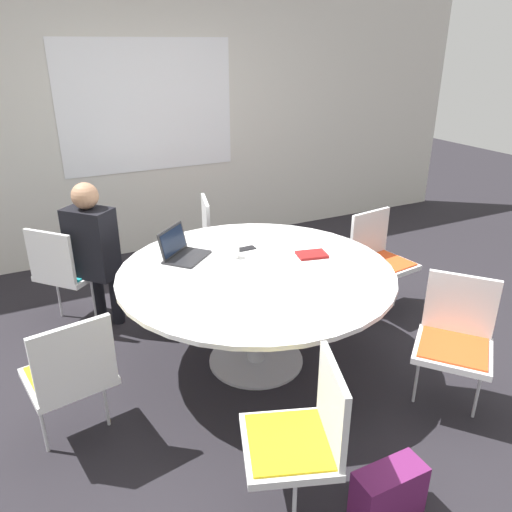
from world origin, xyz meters
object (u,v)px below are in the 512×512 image
object	(u,v)px
chair_0	(65,268)
person_0	(93,245)
chair_5	(220,235)
laptop	(181,251)
coffee_cup	(234,252)
chair_4	(379,254)
chair_3	(455,335)
spiral_notebook	(312,255)
cell_phone	(246,249)
chair_2	(303,432)
handbag	(388,493)
chair_1	(71,371)

from	to	relation	value
chair_0	person_0	distance (m)	0.32
chair_5	laptop	distance (m)	1.10
chair_5	coffee_cup	xyz separation A→B (m)	(-0.31, -1.02, 0.27)
chair_4	chair_5	xyz separation A→B (m)	(-1.01, 1.03, 0.00)
chair_4	person_0	bearing A→B (deg)	-27.44
chair_5	chair_3	bearing A→B (deg)	30.19
laptop	spiral_notebook	distance (m)	0.94
coffee_cup	chair_3	bearing A→B (deg)	-52.45
cell_phone	chair_2	bearing A→B (deg)	-106.51
chair_4	cell_phone	bearing A→B (deg)	-13.32
chair_4	laptop	size ratio (longest dim) A/B	2.10
chair_5	handbag	distance (m)	2.75
chair_1	spiral_notebook	bearing A→B (deg)	0.61
coffee_cup	chair_1	bearing A→B (deg)	-156.16
chair_3	chair_0	bearing A→B (deg)	3.97
chair_3	spiral_notebook	size ratio (longest dim) A/B	3.62
person_0	chair_2	bearing A→B (deg)	-29.11
person_0	cell_phone	xyz separation A→B (m)	(0.99, -0.66, 0.04)
chair_4	handbag	size ratio (longest dim) A/B	2.38
chair_0	spiral_notebook	bearing A→B (deg)	12.93
chair_2	cell_phone	xyz separation A→B (m)	(0.48, 1.60, 0.23)
person_0	spiral_notebook	distance (m)	1.69
person_0	spiral_notebook	size ratio (longest dim) A/B	5.09
coffee_cup	handbag	bearing A→B (deg)	-88.50
chair_2	laptop	world-z (taller)	laptop
chair_3	chair_5	world-z (taller)	same
chair_1	person_0	xyz separation A→B (m)	(0.37, 1.31, 0.19)
chair_5	spiral_notebook	size ratio (longest dim) A/B	3.62
chair_2	chair_5	bearing A→B (deg)	5.57
chair_3	chair_5	xyz separation A→B (m)	(-0.62, 2.23, 0.00)
chair_0	chair_2	distance (m)	2.50
chair_5	coffee_cup	bearing A→B (deg)	-2.22
coffee_cup	handbag	distance (m)	1.81
chair_1	laptop	size ratio (longest dim) A/B	2.10
chair_3	handbag	size ratio (longest dim) A/B	2.38
coffee_cup	chair_4	bearing A→B (deg)	-0.29
chair_4	spiral_notebook	size ratio (longest dim) A/B	3.62
chair_0	chair_4	world-z (taller)	same
chair_1	chair_3	world-z (taller)	same
chair_4	laptop	distance (m)	1.69
coffee_cup	handbag	size ratio (longest dim) A/B	0.25
chair_4	coffee_cup	world-z (taller)	chair_4
person_0	laptop	world-z (taller)	person_0
chair_0	spiral_notebook	distance (m)	1.95
chair_5	laptop	size ratio (longest dim) A/B	2.10
chair_2	chair_4	xyz separation A→B (m)	(1.66, 1.49, 0.00)
chair_5	spiral_notebook	distance (m)	1.28
chair_0	chair_4	size ratio (longest dim) A/B	1.00
spiral_notebook	handbag	world-z (taller)	spiral_notebook
chair_4	spiral_notebook	bearing A→B (deg)	6.83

